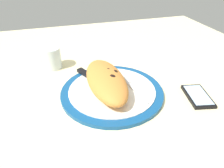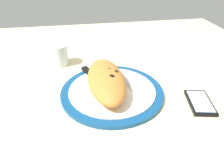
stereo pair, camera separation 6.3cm
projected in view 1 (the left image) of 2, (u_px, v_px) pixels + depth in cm
name	position (u px, v px, depth cm)	size (l,w,h in cm)	color
ground_plane	(112.00, 97.00, 65.89)	(150.00, 150.00, 3.00)	beige
plate	(112.00, 91.00, 64.67)	(32.47, 32.47, 1.52)	navy
calzone	(106.00, 80.00, 62.83)	(26.36, 11.53, 6.22)	orange
fork	(131.00, 87.00, 65.08)	(15.93, 4.04, 0.40)	silver
knife	(92.00, 78.00, 69.18)	(20.10, 11.29, 1.20)	silver
smartphone	(198.00, 96.00, 62.84)	(12.62, 8.77, 1.16)	black
water_glass	(52.00, 59.00, 77.49)	(7.02, 7.02, 8.17)	silver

